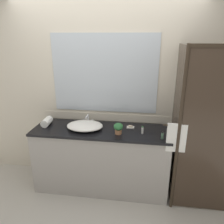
# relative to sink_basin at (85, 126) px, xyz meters

# --- Properties ---
(ground_plane) EXTENTS (8.00, 8.00, 0.00)m
(ground_plane) POSITION_rel_sink_basin_xyz_m (0.21, 0.01, -0.94)
(ground_plane) COLOR #B7B2A8
(wall_back_with_mirror) EXTENTS (4.40, 0.06, 2.60)m
(wall_back_with_mirror) POSITION_rel_sink_basin_xyz_m (0.21, 0.35, 0.37)
(wall_back_with_mirror) COLOR beige
(wall_back_with_mirror) RESTS_ON ground_plane
(vanity_cabinet) EXTENTS (1.80, 0.58, 0.90)m
(vanity_cabinet) POSITION_rel_sink_basin_xyz_m (0.21, 0.02, -0.49)
(vanity_cabinet) COLOR #9E9993
(vanity_cabinet) RESTS_ON ground_plane
(shower_enclosure) EXTENTS (1.20, 0.59, 2.00)m
(shower_enclosure) POSITION_rel_sink_basin_xyz_m (1.49, -0.18, 0.08)
(shower_enclosure) COLOR #2D2319
(shower_enclosure) RESTS_ON ground_plane
(sink_basin) EXTENTS (0.48, 0.37, 0.08)m
(sink_basin) POSITION_rel_sink_basin_xyz_m (0.00, 0.00, 0.00)
(sink_basin) COLOR white
(sink_basin) RESTS_ON vanity_cabinet
(faucet) EXTENTS (0.17, 0.15, 0.14)m
(faucet) POSITION_rel_sink_basin_xyz_m (0.00, 0.18, 0.00)
(faucet) COLOR silver
(faucet) RESTS_ON vanity_cabinet
(potted_plant) EXTENTS (0.12, 0.12, 0.14)m
(potted_plant) POSITION_rel_sink_basin_xyz_m (0.46, -0.10, 0.04)
(potted_plant) COLOR #B77A51
(potted_plant) RESTS_ON vanity_cabinet
(soap_dish) EXTENTS (0.10, 0.07, 0.04)m
(soap_dish) POSITION_rel_sink_basin_xyz_m (0.60, 0.12, -0.03)
(soap_dish) COLOR silver
(soap_dish) RESTS_ON vanity_cabinet
(amenity_bottle_shampoo) EXTENTS (0.03, 0.03, 0.10)m
(amenity_bottle_shampoo) POSITION_rel_sink_basin_xyz_m (0.76, -0.05, 0.00)
(amenity_bottle_shampoo) COLOR white
(amenity_bottle_shampoo) RESTS_ON vanity_cabinet
(amenity_bottle_body_wash) EXTENTS (0.03, 0.03, 0.09)m
(amenity_bottle_body_wash) POSITION_rel_sink_basin_xyz_m (1.00, -0.16, 0.00)
(amenity_bottle_body_wash) COLOR #4C7056
(amenity_bottle_body_wash) RESTS_ON vanity_cabinet
(rolled_towel_near_edge) EXTENTS (0.12, 0.21, 0.10)m
(rolled_towel_near_edge) POSITION_rel_sink_basin_xyz_m (-0.55, 0.04, 0.01)
(rolled_towel_near_edge) COLOR white
(rolled_towel_near_edge) RESTS_ON vanity_cabinet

